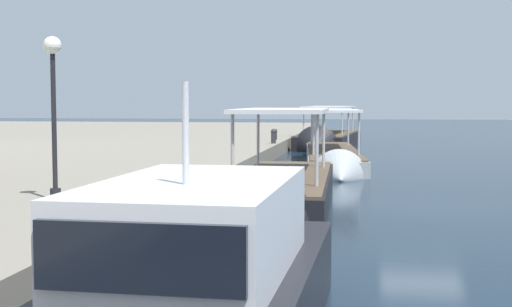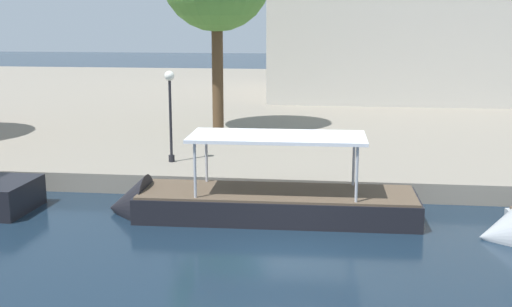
{
  "view_description": "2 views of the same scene",
  "coord_description": "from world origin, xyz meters",
  "px_view_note": "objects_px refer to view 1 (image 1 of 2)",
  "views": [
    {
      "loc": [
        -21.99,
        1.86,
        3.24
      ],
      "look_at": [
        1.54,
        5.48,
        1.47
      ],
      "focal_mm": 48.85,
      "sensor_mm": 36.0,
      "label": 1
    },
    {
      "loc": [
        1.36,
        -18.5,
        7.16
      ],
      "look_at": [
        -1.48,
        4.55,
        2.29
      ],
      "focal_mm": 46.21,
      "sensor_mm": 36.0,
      "label": 2
    }
  ],
  "objects_px": {
    "tour_boat_2": "(281,201)",
    "mooring_bollard_1": "(275,134)",
    "lamp_post": "(53,92)",
    "mooring_bollard_0": "(274,136)",
    "tour_boat_3": "(333,162)",
    "tour_boat_4": "(327,142)"
  },
  "relations": [
    {
      "from": "tour_boat_2",
      "to": "mooring_bollard_1",
      "type": "relative_size",
      "value": 16.05
    },
    {
      "from": "mooring_bollard_1",
      "to": "lamp_post",
      "type": "bearing_deg",
      "value": 176.15
    },
    {
      "from": "mooring_bollard_1",
      "to": "mooring_bollard_0",
      "type": "bearing_deg",
      "value": -174.38
    },
    {
      "from": "lamp_post",
      "to": "tour_boat_2",
      "type": "bearing_deg",
      "value": -50.33
    },
    {
      "from": "tour_boat_2",
      "to": "lamp_post",
      "type": "distance_m",
      "value": 7.35
    },
    {
      "from": "tour_boat_3",
      "to": "mooring_bollard_0",
      "type": "height_order",
      "value": "tour_boat_3"
    },
    {
      "from": "tour_boat_4",
      "to": "mooring_bollard_0",
      "type": "xyz_separation_m",
      "value": [
        -9.58,
        2.66,
        0.92
      ]
    },
    {
      "from": "tour_boat_2",
      "to": "tour_boat_4",
      "type": "height_order",
      "value": "tour_boat_2"
    },
    {
      "from": "tour_boat_2",
      "to": "tour_boat_4",
      "type": "distance_m",
      "value": 29.68
    },
    {
      "from": "tour_boat_2",
      "to": "tour_boat_4",
      "type": "bearing_deg",
      "value": 178.92
    },
    {
      "from": "tour_boat_4",
      "to": "lamp_post",
      "type": "bearing_deg",
      "value": -3.02
    },
    {
      "from": "mooring_bollard_0",
      "to": "lamp_post",
      "type": "bearing_deg",
      "value": 174.54
    },
    {
      "from": "tour_boat_4",
      "to": "mooring_bollard_0",
      "type": "bearing_deg",
      "value": -10.19
    },
    {
      "from": "tour_boat_4",
      "to": "lamp_post",
      "type": "height_order",
      "value": "lamp_post"
    },
    {
      "from": "tour_boat_2",
      "to": "mooring_bollard_1",
      "type": "bearing_deg",
      "value": -173.81
    },
    {
      "from": "mooring_bollard_0",
      "to": "mooring_bollard_1",
      "type": "relative_size",
      "value": 1.22
    },
    {
      "from": "tour_boat_2",
      "to": "mooring_bollard_0",
      "type": "xyz_separation_m",
      "value": [
        20.1,
        2.79,
        0.95
      ]
    },
    {
      "from": "tour_boat_3",
      "to": "tour_boat_4",
      "type": "xyz_separation_m",
      "value": [
        14.87,
        1.06,
        0.11
      ]
    },
    {
      "from": "tour_boat_3",
      "to": "mooring_bollard_1",
      "type": "relative_size",
      "value": 21.61
    },
    {
      "from": "tour_boat_4",
      "to": "mooring_bollard_0",
      "type": "relative_size",
      "value": 15.7
    },
    {
      "from": "tour_boat_2",
      "to": "tour_boat_3",
      "type": "bearing_deg",
      "value": 175.05
    },
    {
      "from": "tour_boat_2",
      "to": "tour_boat_3",
      "type": "xyz_separation_m",
      "value": [
        14.8,
        -0.94,
        -0.08
      ]
    }
  ]
}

